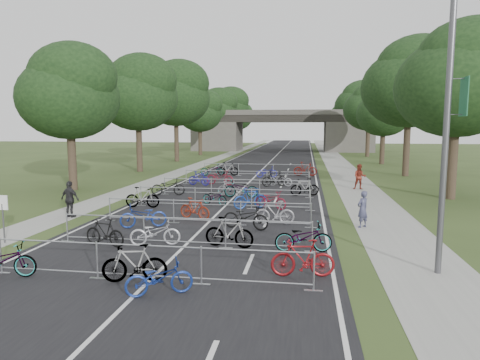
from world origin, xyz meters
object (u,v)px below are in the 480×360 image
object	(u,v)px
bike_0	(3,260)
bike_2	(159,278)
lamppost	(447,129)
bike_1	(134,264)
pedestrian_b	(360,177)
overpass_bridge	(282,131)
pedestrian_c	(70,199)
park_sign	(3,210)
pedestrian_a	(363,209)

from	to	relation	value
bike_0	bike_2	size ratio (longest dim) A/B	1.11
lamppost	bike_1	distance (m)	9.69
bike_2	pedestrian_b	world-z (taller)	pedestrian_b
overpass_bridge	pedestrian_b	xyz separation A→B (m)	(8.04, -45.89, -2.66)
pedestrian_c	overpass_bridge	bearing A→B (deg)	-83.25
bike_1	pedestrian_b	world-z (taller)	pedestrian_b
bike_2	park_sign	bearing A→B (deg)	36.75
pedestrian_a	bike_2	bearing A→B (deg)	12.68
pedestrian_a	pedestrian_c	xyz separation A→B (m)	(-13.60, -0.03, 0.08)
overpass_bridge	bike_0	bearing A→B (deg)	-93.77
bike_1	pedestrian_b	xyz separation A→B (m)	(8.40, 19.23, 0.32)
park_sign	bike_1	world-z (taller)	park_sign
bike_0	bike_2	distance (m)	4.97
pedestrian_a	overpass_bridge	bearing A→B (deg)	-124.65
park_sign	bike_0	size ratio (longest dim) A/B	0.94
park_sign	bike_1	size ratio (longest dim) A/B	1.00
bike_1	bike_2	bearing A→B (deg)	40.02
bike_1	pedestrian_a	size ratio (longest dim) A/B	1.14
overpass_bridge	lamppost	distance (m)	63.55
bike_1	pedestrian_c	world-z (taller)	pedestrian_c
park_sign	bike_1	distance (m)	7.19
lamppost	bike_0	size ratio (longest dim) A/B	4.21
lamppost	park_sign	bearing A→B (deg)	176.22
lamppost	park_sign	xyz separation A→B (m)	(-15.13, 1.00, -3.01)
park_sign	pedestrian_b	size ratio (longest dim) A/B	1.04
lamppost	park_sign	size ratio (longest dim) A/B	4.50
bike_1	bike_0	bearing A→B (deg)	-99.33
park_sign	pedestrian_b	xyz separation A→B (m)	(14.84, 16.11, -0.39)
bike_1	pedestrian_a	bearing A→B (deg)	125.08
bike_1	park_sign	bearing A→B (deg)	-127.98
bike_1	pedestrian_b	distance (m)	20.99
lamppost	pedestrian_c	xyz separation A→B (m)	(-15.13, 5.60, -3.40)
lamppost	pedestrian_c	distance (m)	16.49
bike_2	lamppost	bearing A→B (deg)	-95.09
lamppost	pedestrian_a	size ratio (longest dim) A/B	5.13
overpass_bridge	bike_1	size ratio (longest dim) A/B	16.97
park_sign	bike_1	xyz separation A→B (m)	(6.44, -3.12, -0.72)
overpass_bridge	pedestrian_b	distance (m)	46.66
overpass_bridge	bike_1	distance (m)	65.19
pedestrian_b	park_sign	bearing A→B (deg)	-128.07
pedestrian_a	bike_1	bearing A→B (deg)	5.84
pedestrian_a	bike_0	bearing A→B (deg)	-5.84
lamppost	bike_0	world-z (taller)	lamppost
park_sign	overpass_bridge	bearing A→B (deg)	83.74
bike_0	pedestrian_a	size ratio (longest dim) A/B	1.22
park_sign	bike_0	bearing A→B (deg)	-52.95
bike_0	bike_2	xyz separation A→B (m)	(4.93, -0.58, -0.05)
overpass_bridge	bike_2	size ratio (longest dim) A/B	17.63
bike_0	pedestrian_c	world-z (taller)	pedestrian_c
bike_2	pedestrian_a	world-z (taller)	pedestrian_a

